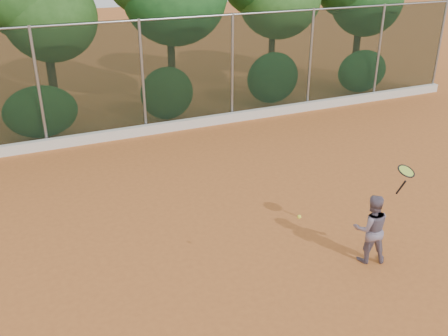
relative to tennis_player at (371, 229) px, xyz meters
name	(u,v)px	position (x,y,z in m)	size (l,w,h in m)	color
ground	(244,243)	(-1.88, 1.46, -0.68)	(80.00, 80.00, 0.00)	#B9642B
concrete_curb	(148,130)	(-1.88, 8.28, -0.53)	(24.00, 0.20, 0.30)	silver
tennis_player	(371,229)	(0.00, 0.00, 0.00)	(0.67, 0.52, 1.37)	slate
chainlink_fence	(142,75)	(-1.88, 8.46, 1.17)	(24.09, 0.09, 3.50)	black
tennis_racket	(406,173)	(0.50, -0.13, 1.10)	(0.41, 0.39, 0.59)	black
tennis_ball_in_flight	(299,217)	(-1.90, -0.44, 0.94)	(0.06, 0.06, 0.06)	#F3F738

